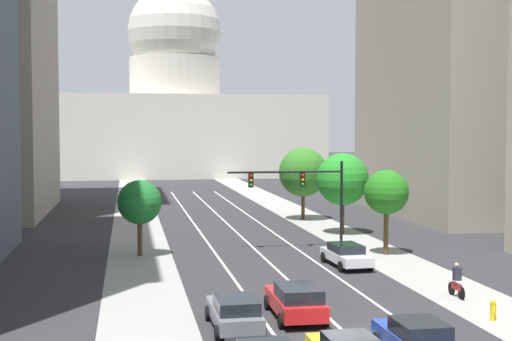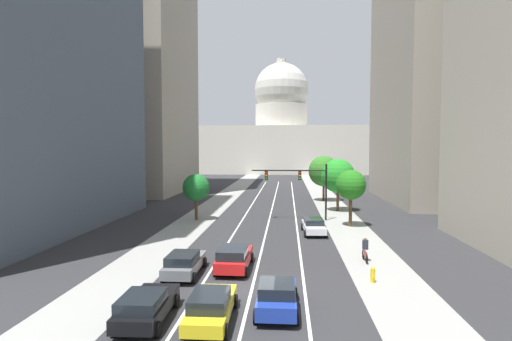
# 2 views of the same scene
# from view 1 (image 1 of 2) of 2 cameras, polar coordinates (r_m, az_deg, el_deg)

# --- Properties ---
(ground_plane) EXTENTS (400.00, 400.00, 0.00)m
(ground_plane) POSITION_cam_1_polar(r_m,az_deg,el_deg) (67.43, -2.74, -3.80)
(ground_plane) COLOR #2B2B2D
(sidewalk_left) EXTENTS (4.13, 130.00, 0.01)m
(sidewalk_left) POSITION_cam_1_polar(r_m,az_deg,el_deg) (61.93, -9.36, -4.46)
(sidewalk_left) COLOR gray
(sidewalk_left) RESTS_ON ground
(sidewalk_right) EXTENTS (4.13, 130.00, 0.01)m
(sidewalk_right) POSITION_cam_1_polar(r_m,az_deg,el_deg) (64.06, 4.83, -4.17)
(sidewalk_right) COLOR gray
(sidewalk_right) RESTS_ON ground
(lane_stripe_left) EXTENTS (0.16, 90.00, 0.01)m
(lane_stripe_left) POSITION_cam_1_polar(r_m,az_deg,el_deg) (52.34, -3.76, -5.82)
(lane_stripe_left) COLOR white
(lane_stripe_left) RESTS_ON ground
(lane_stripe_center) EXTENTS (0.16, 90.00, 0.01)m
(lane_stripe_center) POSITION_cam_1_polar(r_m,az_deg,el_deg) (52.73, -0.63, -5.74)
(lane_stripe_center) COLOR white
(lane_stripe_center) RESTS_ON ground
(lane_stripe_right) EXTENTS (0.16, 90.00, 0.01)m
(lane_stripe_right) POSITION_cam_1_polar(r_m,az_deg,el_deg) (53.28, 2.45, -5.65)
(lane_stripe_right) COLOR white
(lane_stripe_right) RESTS_ON ground
(capitol_building) EXTENTS (51.37, 22.53, 35.56)m
(capitol_building) POSITION_cam_1_polar(r_m,az_deg,el_deg) (132.08, -6.41, 4.74)
(capitol_building) COLOR beige
(capitol_building) RESTS_ON ground
(car_white) EXTENTS (2.18, 4.81, 1.36)m
(car_white) POSITION_cam_1_polar(r_m,az_deg,el_deg) (44.05, 7.13, -6.60)
(car_white) COLOR silver
(car_white) RESTS_ON ground
(car_red) EXTENTS (2.14, 4.81, 1.55)m
(car_red) POSITION_cam_1_polar(r_m,az_deg,el_deg) (31.85, 3.17, -10.21)
(car_red) COLOR red
(car_red) RESTS_ON ground
(car_blue) EXTENTS (2.02, 4.23, 1.52)m
(car_blue) POSITION_cam_1_polar(r_m,az_deg,el_deg) (26.88, 12.54, -12.87)
(car_blue) COLOR #1E389E
(car_blue) RESTS_ON ground
(car_gray) EXTENTS (2.02, 4.61, 1.44)m
(car_gray) POSITION_cam_1_polar(r_m,az_deg,el_deg) (30.07, -1.69, -11.11)
(car_gray) COLOR slate
(car_gray) RESTS_ON ground
(traffic_signal_mast) EXTENTS (8.11, 0.39, 6.06)m
(traffic_signal_mast) POSITION_cam_1_polar(r_m,az_deg,el_deg) (49.82, 3.86, -1.37)
(traffic_signal_mast) COLOR black
(traffic_signal_mast) RESTS_ON ground
(fire_hydrant) EXTENTS (0.26, 0.35, 0.91)m
(fire_hydrant) POSITION_cam_1_polar(r_m,az_deg,el_deg) (33.21, 18.22, -10.42)
(fire_hydrant) COLOR yellow
(fire_hydrant) RESTS_ON ground
(cyclist) EXTENTS (0.37, 1.70, 1.72)m
(cyclist) POSITION_cam_1_polar(r_m,az_deg,el_deg) (37.02, 15.57, -8.36)
(cyclist) COLOR black
(cyclist) RESTS_ON ground
(street_tree_near_left) EXTENTS (2.88, 2.88, 4.97)m
(street_tree_near_left) POSITION_cam_1_polar(r_m,az_deg,el_deg) (47.54, -9.18, -2.51)
(street_tree_near_left) COLOR #51381E
(street_tree_near_left) RESTS_ON ground
(street_tree_near_right) EXTENTS (4.14, 4.14, 6.42)m
(street_tree_near_right) POSITION_cam_1_polar(r_m,az_deg,el_deg) (57.38, 6.85, -0.70)
(street_tree_near_right) COLOR #51381E
(street_tree_near_right) RESTS_ON ground
(street_tree_far_right) EXTENTS (2.95, 2.95, 5.62)m
(street_tree_far_right) POSITION_cam_1_polar(r_m,az_deg,el_deg) (48.20, 10.26, -1.72)
(street_tree_far_right) COLOR #51381E
(street_tree_far_right) RESTS_ON ground
(street_tree_mid_right) EXTENTS (4.47, 4.47, 6.61)m
(street_tree_mid_right) POSITION_cam_1_polar(r_m,az_deg,el_deg) (66.23, 3.74, -0.14)
(street_tree_mid_right) COLOR #51381E
(street_tree_mid_right) RESTS_ON ground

